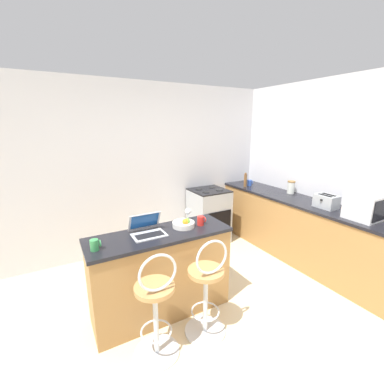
# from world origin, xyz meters

# --- Properties ---
(ground_plane) EXTENTS (20.00, 20.00, 0.00)m
(ground_plane) POSITION_xyz_m (0.00, 0.00, 0.00)
(ground_plane) COLOR beige
(wall_back) EXTENTS (12.00, 0.06, 2.60)m
(wall_back) POSITION_xyz_m (0.00, 2.37, 1.30)
(wall_back) COLOR silver
(wall_back) RESTS_ON ground_plane
(breakfast_bar) EXTENTS (1.46, 0.50, 0.92)m
(breakfast_bar) POSITION_xyz_m (-0.54, 0.78, 0.46)
(breakfast_bar) COLOR #9E703D
(breakfast_bar) RESTS_ON ground_plane
(counter_right) EXTENTS (0.60, 2.87, 0.92)m
(counter_right) POSITION_xyz_m (1.70, 0.92, 0.46)
(counter_right) COLOR #9E703D
(counter_right) RESTS_ON ground_plane
(bar_stool_near) EXTENTS (0.40, 0.40, 1.02)m
(bar_stool_near) POSITION_xyz_m (-0.80, 0.28, 0.48)
(bar_stool_near) COLOR silver
(bar_stool_near) RESTS_ON ground_plane
(bar_stool_far) EXTENTS (0.40, 0.40, 1.02)m
(bar_stool_far) POSITION_xyz_m (-0.29, 0.28, 0.48)
(bar_stool_far) COLOR silver
(bar_stool_far) RESTS_ON ground_plane
(laptop) EXTENTS (0.32, 0.29, 0.20)m
(laptop) POSITION_xyz_m (-0.66, 0.83, 0.97)
(laptop) COLOR #B7BABF
(laptop) RESTS_ON breakfast_bar
(microwave) EXTENTS (0.48, 0.33, 0.30)m
(microwave) POSITION_xyz_m (1.74, 0.01, 1.07)
(microwave) COLOR silver
(microwave) RESTS_ON counter_right
(toaster) EXTENTS (0.22, 0.27, 0.18)m
(toaster) POSITION_xyz_m (1.68, 0.48, 1.00)
(toaster) COLOR #9EA3A8
(toaster) RESTS_ON counter_right
(stove_range) EXTENTS (0.59, 0.58, 0.92)m
(stove_range) POSITION_xyz_m (0.86, 2.03, 0.46)
(stove_range) COLOR #9EA3A8
(stove_range) RESTS_ON ground_plane
(mug_blue) EXTENTS (0.10, 0.08, 0.10)m
(mug_blue) POSITION_xyz_m (1.66, 1.94, 0.97)
(mug_blue) COLOR #2D51AD
(mug_blue) RESTS_ON counter_right
(pepper_mill) EXTENTS (0.05, 0.05, 0.25)m
(pepper_mill) POSITION_xyz_m (1.54, 1.92, 1.04)
(pepper_mill) COLOR brown
(pepper_mill) RESTS_ON counter_right
(mug_red) EXTENTS (0.09, 0.07, 0.10)m
(mug_red) POSITION_xyz_m (-0.07, 0.76, 0.97)
(mug_red) COLOR red
(mug_red) RESTS_ON breakfast_bar
(mug_green) EXTENTS (0.09, 0.07, 0.10)m
(mug_green) POSITION_xyz_m (-1.17, 0.71, 0.97)
(mug_green) COLOR #338447
(mug_green) RESTS_ON breakfast_bar
(wine_glass_short) EXTENTS (0.07, 0.07, 0.15)m
(wine_glass_short) POSITION_xyz_m (-0.13, 0.94, 1.02)
(wine_glass_short) COLOR silver
(wine_glass_short) RESTS_ON breakfast_bar
(storage_jar) EXTENTS (0.12, 0.12, 0.20)m
(storage_jar) POSITION_xyz_m (1.86, 1.21, 1.02)
(storage_jar) COLOR silver
(storage_jar) RESTS_ON counter_right
(fruit_bowl) EXTENTS (0.24, 0.24, 0.11)m
(fruit_bowl) POSITION_xyz_m (-0.26, 0.80, 0.95)
(fruit_bowl) COLOR silver
(fruit_bowl) RESTS_ON breakfast_bar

